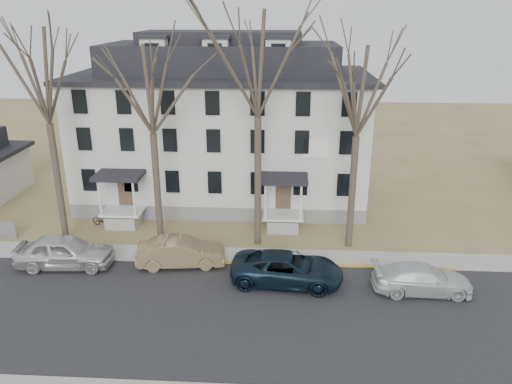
# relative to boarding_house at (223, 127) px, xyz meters

# --- Properties ---
(ground) EXTENTS (120.00, 120.00, 0.00)m
(ground) POSITION_rel_boarding_house_xyz_m (2.00, -17.95, -5.38)
(ground) COLOR olive
(ground) RESTS_ON ground
(main_road) EXTENTS (120.00, 10.00, 0.04)m
(main_road) POSITION_rel_boarding_house_xyz_m (2.00, -15.95, -5.38)
(main_road) COLOR #27272A
(main_road) RESTS_ON ground
(far_sidewalk) EXTENTS (120.00, 2.00, 0.08)m
(far_sidewalk) POSITION_rel_boarding_house_xyz_m (2.00, -9.95, -5.38)
(far_sidewalk) COLOR #A09F97
(far_sidewalk) RESTS_ON ground
(yellow_curb) EXTENTS (14.00, 0.25, 0.06)m
(yellow_curb) POSITION_rel_boarding_house_xyz_m (7.00, -10.85, -5.38)
(yellow_curb) COLOR gold
(yellow_curb) RESTS_ON ground
(boarding_house) EXTENTS (20.80, 12.36, 12.05)m
(boarding_house) POSITION_rel_boarding_house_xyz_m (0.00, 0.00, 0.00)
(boarding_house) COLOR slate
(boarding_house) RESTS_ON ground
(tree_far_left) EXTENTS (8.40, 8.40, 13.72)m
(tree_far_left) POSITION_rel_boarding_house_xyz_m (-9.00, -8.15, 4.96)
(tree_far_left) COLOR #473B31
(tree_far_left) RESTS_ON ground
(tree_mid_left) EXTENTS (7.80, 7.80, 12.74)m
(tree_mid_left) POSITION_rel_boarding_house_xyz_m (-3.00, -8.15, 4.22)
(tree_mid_left) COLOR #473B31
(tree_mid_left) RESTS_ON ground
(tree_center) EXTENTS (9.00, 9.00, 14.70)m
(tree_center) POSITION_rel_boarding_house_xyz_m (3.00, -8.15, 5.71)
(tree_center) COLOR #473B31
(tree_center) RESTS_ON ground
(tree_mid_right) EXTENTS (7.80, 7.80, 12.74)m
(tree_mid_right) POSITION_rel_boarding_house_xyz_m (8.50, -8.15, 4.22)
(tree_mid_right) COLOR #473B31
(tree_mid_right) RESTS_ON ground
(car_silver) EXTENTS (5.40, 2.42, 1.80)m
(car_silver) POSITION_rel_boarding_house_xyz_m (-7.45, -11.71, -4.48)
(car_silver) COLOR silver
(car_silver) RESTS_ON ground
(car_tan) EXTENTS (5.01, 2.29, 1.59)m
(car_tan) POSITION_rel_boarding_house_xyz_m (-1.09, -11.20, -4.58)
(car_tan) COLOR #8B714D
(car_tan) RESTS_ON ground
(car_navy) EXTENTS (5.98, 3.12, 1.61)m
(car_navy) POSITION_rel_boarding_house_xyz_m (4.78, -12.75, -4.58)
(car_navy) COLOR black
(car_navy) RESTS_ON ground
(car_white) EXTENTS (4.94, 2.04, 1.43)m
(car_white) POSITION_rel_boarding_house_xyz_m (11.55, -13.22, -4.67)
(car_white) COLOR silver
(car_white) RESTS_ON ground
(bicycle_left) EXTENTS (1.82, 1.14, 0.90)m
(bicycle_left) POSITION_rel_boarding_house_xyz_m (-7.23, -6.31, -4.93)
(bicycle_left) COLOR black
(bicycle_left) RESTS_ON ground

